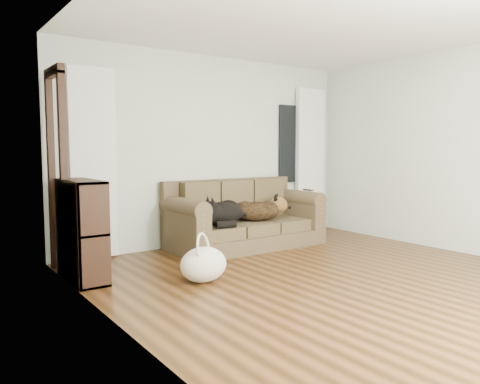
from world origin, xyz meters
TOP-DOWN VIEW (x-y plane):
  - floor at (0.00, 0.00)m, footprint 5.00×5.00m
  - ceiling at (0.00, 0.00)m, footprint 5.00×5.00m
  - wall_back at (0.00, 2.50)m, footprint 4.50×0.04m
  - wall_left at (-2.25, 0.00)m, footprint 0.04×5.00m
  - wall_right at (2.25, 0.00)m, footprint 0.04×5.00m
  - curtain_left at (-1.70, 2.42)m, footprint 0.55×0.08m
  - curtain_right at (1.80, 2.42)m, footprint 0.55×0.08m
  - window_pane at (1.45, 2.47)m, footprint 0.50×0.03m
  - door_casing at (-2.20, 2.05)m, footprint 0.07×0.60m
  - sofa at (0.21, 1.97)m, footprint 2.09×0.90m
  - dog_black_lab at (-0.25, 1.93)m, footprint 0.80×0.64m
  - dog_shepherd at (0.39, 1.93)m, footprint 0.80×0.72m
  - tv_remote at (1.23, 1.85)m, footprint 0.06×0.19m
  - tote_bag at (-1.13, 0.85)m, footprint 0.59×0.52m
  - bookshelf at (-2.09, 1.62)m, footprint 0.34×0.83m

SIDE VIEW (x-z plane):
  - floor at x=0.00m, z-range 0.00..0.00m
  - tote_bag at x=-1.13m, z-range -0.02..0.34m
  - sofa at x=0.21m, z-range 0.02..0.88m
  - dog_black_lab at x=-0.25m, z-range 0.33..0.63m
  - dog_shepherd at x=0.39m, z-range 0.35..0.63m
  - bookshelf at x=-2.09m, z-range -0.01..1.01m
  - tv_remote at x=1.23m, z-range 0.72..0.74m
  - door_casing at x=-2.20m, z-range 0.00..2.10m
  - curtain_left at x=-1.70m, z-range 0.02..2.27m
  - curtain_right at x=1.80m, z-range 0.02..2.27m
  - wall_back at x=0.00m, z-range 0.00..2.60m
  - wall_left at x=-2.25m, z-range 0.00..2.60m
  - wall_right at x=2.25m, z-range 0.00..2.60m
  - window_pane at x=1.45m, z-range 0.80..2.00m
  - ceiling at x=0.00m, z-range 2.60..2.60m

